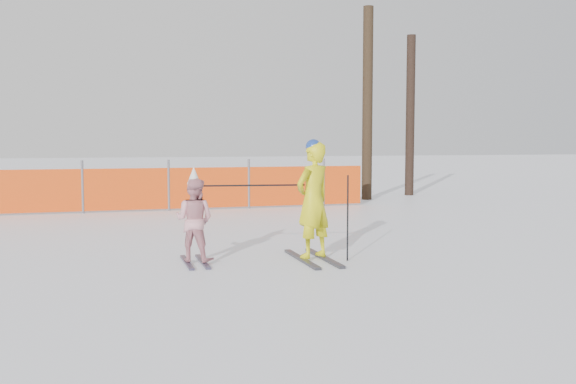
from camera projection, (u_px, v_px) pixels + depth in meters
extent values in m
plane|color=white|center=(299.00, 270.00, 8.45)|extent=(120.00, 120.00, 0.00)
cube|color=black|center=(302.00, 259.00, 9.15)|extent=(0.09, 1.48, 0.04)
cube|color=black|center=(324.00, 258.00, 9.24)|extent=(0.09, 1.48, 0.04)
imported|color=yellow|center=(313.00, 200.00, 9.13)|extent=(0.72, 0.63, 1.65)
sphere|color=navy|center=(313.00, 147.00, 9.07)|extent=(0.22, 0.22, 0.22)
cube|color=black|center=(187.00, 262.00, 8.92)|extent=(0.09, 1.04, 0.03)
cube|color=black|center=(203.00, 262.00, 8.99)|extent=(0.09, 1.04, 0.03)
imported|color=pink|center=(194.00, 220.00, 8.91)|extent=(0.71, 0.67, 1.16)
cone|color=silver|center=(194.00, 175.00, 8.86)|extent=(0.19, 0.19, 0.24)
cylinder|color=black|center=(348.00, 218.00, 9.08)|extent=(0.02, 0.02, 1.22)
cylinder|color=black|center=(254.00, 185.00, 8.99)|extent=(1.42, 0.22, 0.02)
cylinder|color=#595960|center=(83.00, 187.00, 15.05)|extent=(0.06, 0.06, 1.25)
cylinder|color=#595960|center=(169.00, 185.00, 15.60)|extent=(0.06, 0.06, 1.25)
cylinder|color=#595960|center=(249.00, 184.00, 16.16)|extent=(0.06, 0.06, 1.25)
cylinder|color=#595960|center=(324.00, 182.00, 16.72)|extent=(0.06, 0.06, 1.25)
cube|color=#E2440B|center=(61.00, 191.00, 14.92)|extent=(15.03, 0.03, 1.00)
cylinder|color=#302215|center=(367.00, 104.00, 18.48)|extent=(0.29, 0.29, 5.54)
cylinder|color=black|center=(410.00, 116.00, 20.00)|extent=(0.27, 0.27, 4.98)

